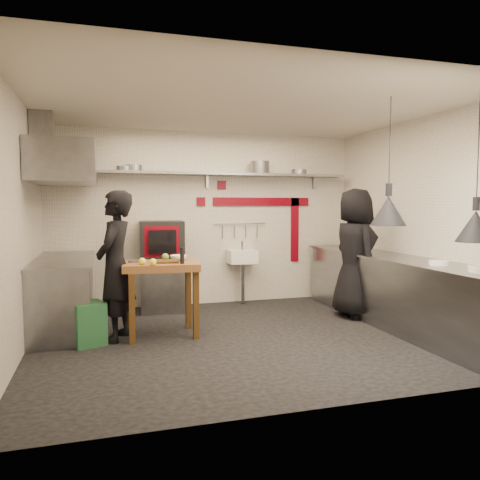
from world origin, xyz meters
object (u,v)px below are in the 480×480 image
object	(u,v)px
oven_stand	(165,285)
chef_right	(355,253)
prep_table	(162,299)
green_bin	(88,324)
chef_left	(115,266)
combi_oven	(162,240)

from	to	relation	value
oven_stand	chef_right	size ratio (longest dim) A/B	0.43
prep_table	green_bin	bearing A→B (deg)	-164.44
green_bin	chef_left	size ratio (longest dim) A/B	0.28
chef_left	chef_right	world-z (taller)	chef_right
chef_left	chef_right	bearing A→B (deg)	114.10
oven_stand	green_bin	xyz separation A→B (m)	(-1.09, -1.55, -0.15)
chef_right	oven_stand	bearing A→B (deg)	65.34
prep_table	chef_left	distance (m)	0.71
green_bin	prep_table	distance (m)	0.91
green_bin	chef_left	xyz separation A→B (m)	(0.32, 0.12, 0.65)
chef_left	green_bin	bearing A→B (deg)	-49.06
combi_oven	chef_right	bearing A→B (deg)	-20.56
prep_table	chef_left	world-z (taller)	chef_left
combi_oven	prep_table	bearing A→B (deg)	-92.79
prep_table	chef_right	size ratio (longest dim) A/B	0.49
chef_left	chef_right	distance (m)	3.37
chef_left	chef_right	xyz separation A→B (m)	(3.36, 0.24, 0.03)
green_bin	chef_left	distance (m)	0.74
oven_stand	prep_table	xyz separation A→B (m)	(-0.21, -1.39, 0.06)
chef_left	chef_right	size ratio (longest dim) A/B	0.97
green_bin	prep_table	bearing A→B (deg)	10.01
oven_stand	chef_right	distance (m)	2.90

